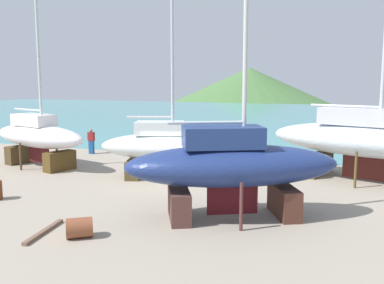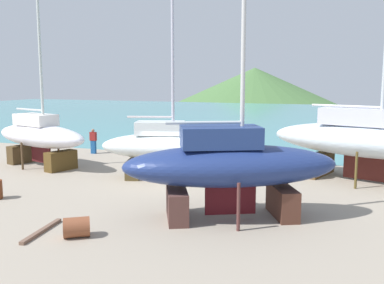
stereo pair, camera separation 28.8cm
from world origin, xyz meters
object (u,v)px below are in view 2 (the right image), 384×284
(worker, at_px, (93,141))
(barrel_tar_black, at_px, (77,227))
(sailboat_small_center, at_px, (369,139))
(sailboat_far_slipway, at_px, (230,165))
(sailboat_mid_port, at_px, (166,146))
(sailboat_large_starboard, at_px, (40,136))

(worker, distance_m, barrel_tar_black, 16.49)
(sailboat_small_center, bearing_deg, sailboat_far_slipway, -103.22)
(sailboat_mid_port, height_order, barrel_tar_black, sailboat_mid_port)
(barrel_tar_black, bearing_deg, sailboat_large_starboard, 135.29)
(worker, bearing_deg, sailboat_mid_port, -124.51)
(sailboat_far_slipway, bearing_deg, barrel_tar_black, -164.29)
(barrel_tar_black, bearing_deg, sailboat_far_slipway, 43.08)
(sailboat_large_starboard, relative_size, worker, 7.81)
(sailboat_small_center, bearing_deg, barrel_tar_black, -109.39)
(sailboat_mid_port, distance_m, sailboat_far_slipway, 7.20)
(sailboat_far_slipway, bearing_deg, sailboat_small_center, 32.40)
(sailboat_large_starboard, bearing_deg, barrel_tar_black, -29.14)
(sailboat_small_center, height_order, sailboat_far_slipway, sailboat_small_center)
(sailboat_mid_port, distance_m, worker, 9.33)
(sailboat_large_starboard, height_order, sailboat_mid_port, sailboat_large_starboard)
(sailboat_large_starboard, xyz_separation_m, sailboat_mid_port, (8.16, -0.07, -0.15))
(sailboat_mid_port, xyz_separation_m, sailboat_far_slipway, (4.97, -5.20, 0.29))
(sailboat_large_starboard, height_order, sailboat_small_center, sailboat_small_center)
(sailboat_far_slipway, xyz_separation_m, barrel_tar_black, (-4.01, -3.75, -1.64))
(sailboat_mid_port, xyz_separation_m, worker, (-7.84, 4.99, -0.78))
(sailboat_large_starboard, distance_m, sailboat_far_slipway, 14.15)
(worker, bearing_deg, sailboat_small_center, -98.93)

